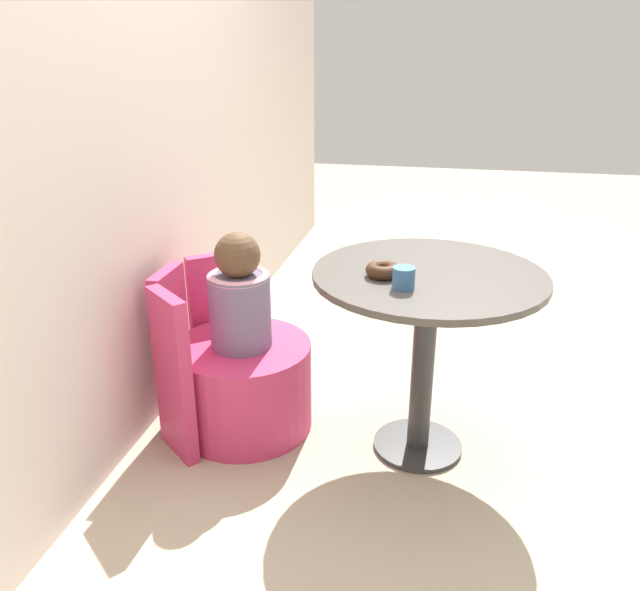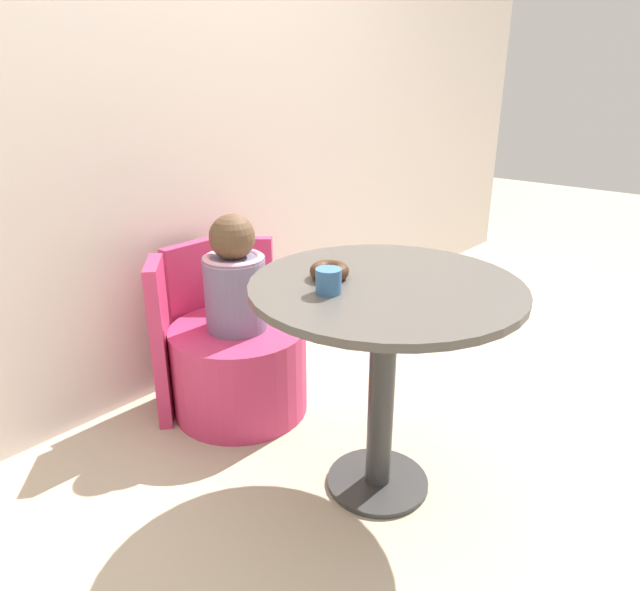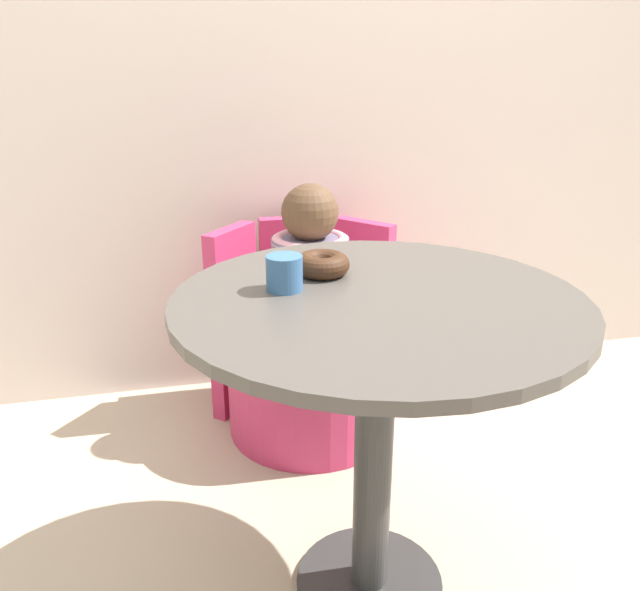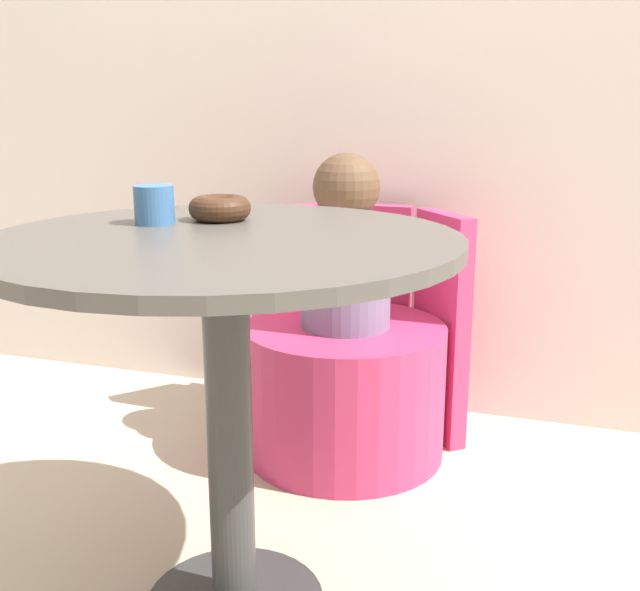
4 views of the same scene
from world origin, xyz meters
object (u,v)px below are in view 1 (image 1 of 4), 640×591
Objects in this scene: cup at (404,278)px; round_table at (427,311)px; child_figure at (239,296)px; donut at (383,270)px; tub_chair at (244,385)px.

round_table is at bearing -23.62° from cup.
child_figure is 3.84× the size of donut.
donut is (-0.09, -0.55, 0.56)m from tub_chair.
round_table is 11.13× the size of cup.
tub_chair is 0.79m from donut.
child_figure is 0.68m from cup.
child_figure is at bearing 80.61° from donut.
tub_chair is 0.87m from cup.
child_figure is (0.01, 0.70, -0.01)m from round_table.
cup reaches higher than round_table.
tub_chair is at bearing 73.48° from cup.
donut is at bearing 117.05° from round_table.
tub_chair is 7.40× the size of cup.
donut is (-0.09, -0.55, 0.18)m from child_figure.
round_table is 0.26m from cup.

